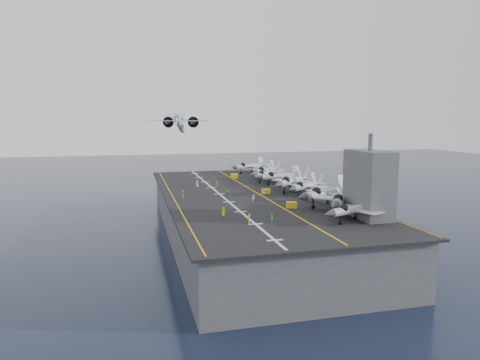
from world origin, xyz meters
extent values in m
plane|color=#142135|center=(0.00, 0.00, 0.00)|extent=(500.00, 500.00, 0.00)
cube|color=#56595E|center=(0.00, 0.00, 5.00)|extent=(36.00, 90.00, 10.00)
cube|color=black|center=(0.00, 0.00, 10.20)|extent=(38.00, 92.00, 0.40)
cube|color=gold|center=(3.00, 0.00, 10.42)|extent=(0.35, 90.00, 0.02)
cube|color=silver|center=(-6.00, 0.00, 10.42)|extent=(0.50, 90.00, 0.02)
cube|color=gold|center=(-17.00, 0.00, 10.42)|extent=(0.25, 90.00, 0.02)
cube|color=gold|center=(18.50, 0.00, 10.42)|extent=(0.25, 90.00, 0.02)
imported|color=yellow|center=(-10.02, -23.21, 11.27)|extent=(1.25, 1.21, 1.75)
imported|color=yellow|center=(-7.01, -29.57, 11.27)|extent=(1.05, 1.23, 1.73)
imported|color=#249128|center=(-4.68, -1.97, 11.37)|extent=(1.40, 1.25, 1.94)
imported|color=#2E8C3B|center=(-15.03, -3.64, 11.32)|extent=(0.95, 1.23, 1.84)
imported|color=yellow|center=(-4.45, 11.61, 11.26)|extent=(1.11, 1.23, 1.71)
imported|color=silver|center=(-9.54, 11.42, 11.33)|extent=(1.13, 1.32, 1.86)
imported|color=#27812F|center=(-3.18, -30.25, 11.25)|extent=(1.12, 1.22, 1.69)
imported|color=silver|center=(-0.90, -11.30, 11.26)|extent=(1.23, 1.15, 1.71)
camera|label=1|loc=(-25.81, -97.17, 27.85)|focal=32.00mm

